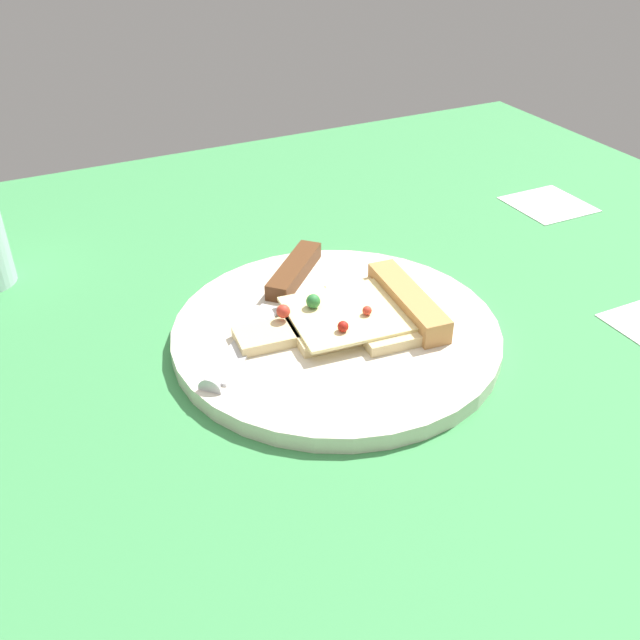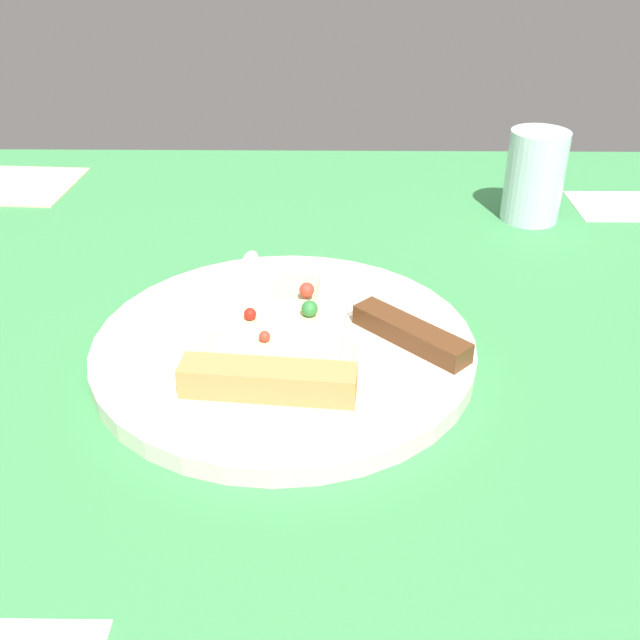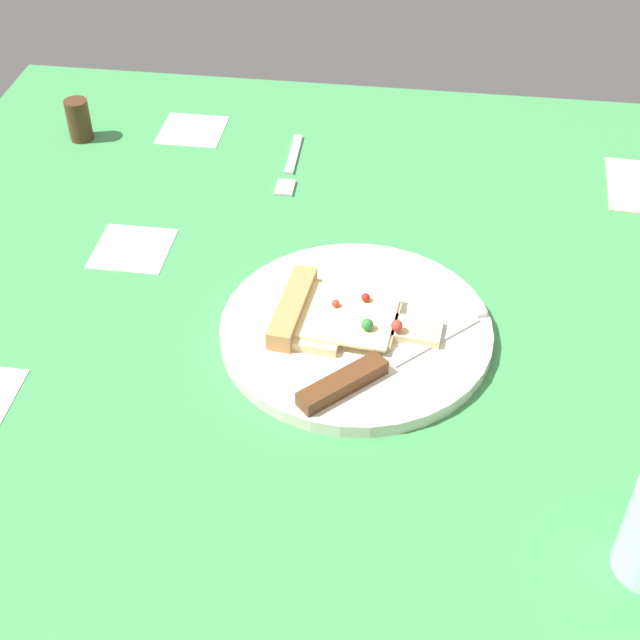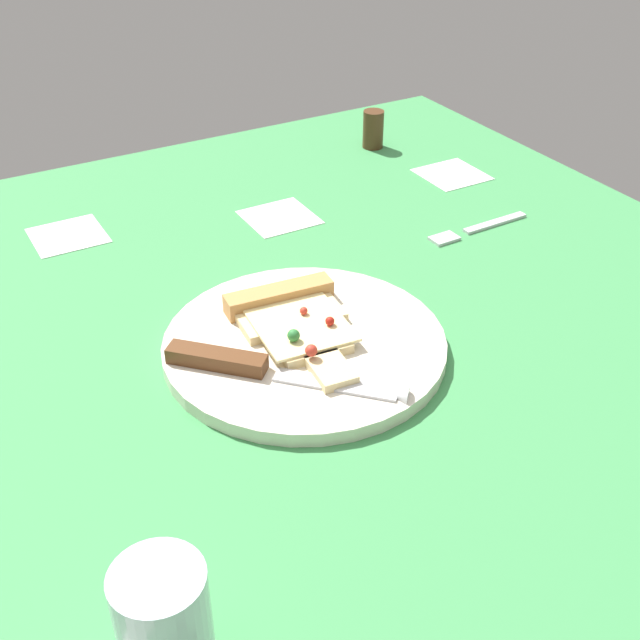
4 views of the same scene
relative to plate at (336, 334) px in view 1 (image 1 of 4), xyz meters
The scene contains 4 objects.
ground_plane 5.74cm from the plate, 119.30° to the right, with size 110.30×110.30×3.00cm.
plate is the anchor object (origin of this frame).
pizza_slice 2.99cm from the plate, 95.26° to the right, with size 12.20×18.08×2.59cm.
knife 7.13cm from the plate, 24.59° to the left, with size 18.42×18.49×2.45cm.
Camera 1 is at (-44.24, 29.38, 36.99)cm, focal length 40.26 mm.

